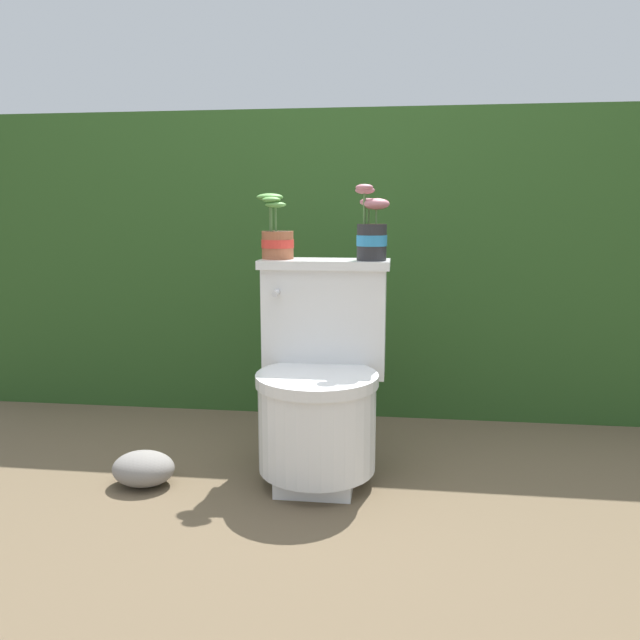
# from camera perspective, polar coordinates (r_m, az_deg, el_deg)

# --- Properties ---
(ground_plane) EXTENTS (12.00, 12.00, 0.00)m
(ground_plane) POSITION_cam_1_polar(r_m,az_deg,el_deg) (2.15, -0.19, -14.38)
(ground_plane) COLOR brown
(hedge_backdrop) EXTENTS (3.27, 0.70, 1.30)m
(hedge_backdrop) POSITION_cam_1_polar(r_m,az_deg,el_deg) (2.99, 2.33, 5.41)
(hedge_backdrop) COLOR #284C1E
(hedge_backdrop) RESTS_ON ground
(toilet) EXTENTS (0.45, 0.50, 0.72)m
(toilet) POSITION_cam_1_polar(r_m,az_deg,el_deg) (2.09, -0.11, -5.94)
(toilet) COLOR silver
(toilet) RESTS_ON ground
(potted_plant_left) EXTENTS (0.13, 0.11, 0.23)m
(potted_plant_left) POSITION_cam_1_polar(r_m,az_deg,el_deg) (2.19, -3.98, 7.57)
(potted_plant_left) COLOR #9E5638
(potted_plant_left) RESTS_ON toilet
(potted_plant_midleft) EXTENTS (0.12, 0.11, 0.25)m
(potted_plant_midleft) POSITION_cam_1_polar(r_m,az_deg,el_deg) (2.12, 4.74, 7.96)
(potted_plant_midleft) COLOR #262628
(potted_plant_midleft) RESTS_ON toilet
(garden_stone) EXTENTS (0.20, 0.16, 0.11)m
(garden_stone) POSITION_cam_1_polar(r_m,az_deg,el_deg) (2.17, -15.84, -12.94)
(garden_stone) COLOR gray
(garden_stone) RESTS_ON ground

